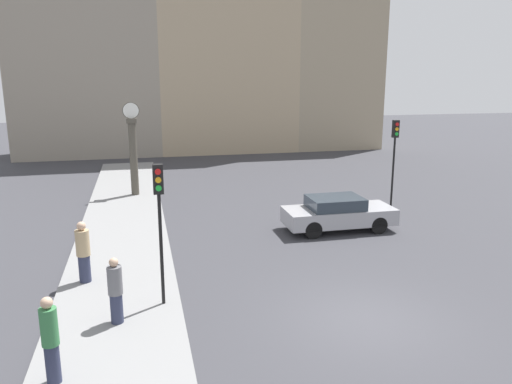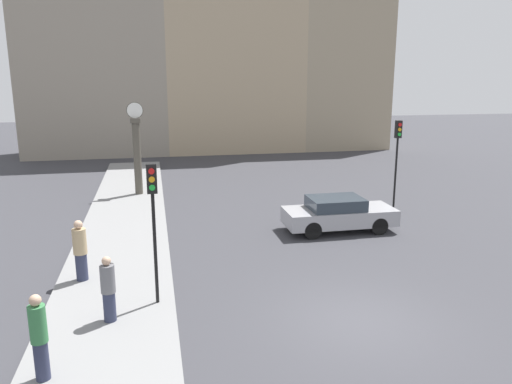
% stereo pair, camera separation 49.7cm
% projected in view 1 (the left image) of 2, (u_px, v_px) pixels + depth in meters
% --- Properties ---
extents(ground_plane, '(120.00, 120.00, 0.00)m').
position_uv_depth(ground_plane, '(366.00, 319.00, 12.65)').
color(ground_plane, '#38383D').
extents(sidewalk_corner, '(3.36, 26.52, 0.11)m').
position_uv_depth(sidewalk_corner, '(124.00, 215.00, 21.93)').
color(sidewalk_corner, gray).
rests_on(sidewalk_corner, ground_plane).
extents(building_row, '(28.58, 5.00, 18.90)m').
position_uv_depth(building_row, '(192.00, 38.00, 38.52)').
color(building_row, gray).
rests_on(building_row, ground_plane).
extents(sedan_car, '(4.35, 1.77, 1.37)m').
position_uv_depth(sedan_car, '(338.00, 213.00, 19.78)').
color(sedan_car, '#9E9EA3').
rests_on(sedan_car, ground_plane).
extents(traffic_light_near, '(0.26, 0.24, 3.76)m').
position_uv_depth(traffic_light_near, '(159.00, 206.00, 12.69)').
color(traffic_light_near, black).
rests_on(traffic_light_near, sidewalk_corner).
extents(traffic_light_far, '(0.26, 0.24, 4.13)m').
position_uv_depth(traffic_light_far, '(395.00, 147.00, 21.97)').
color(traffic_light_far, black).
rests_on(traffic_light_far, ground_plane).
extents(street_clock, '(0.82, 0.50, 4.64)m').
position_uv_depth(street_clock, '(133.00, 152.00, 24.92)').
color(street_clock, '#4C473D').
rests_on(street_clock, sidewalk_corner).
extents(pedestrian_tan_coat, '(0.40, 0.40, 1.84)m').
position_uv_depth(pedestrian_tan_coat, '(83.00, 252.00, 14.50)').
color(pedestrian_tan_coat, '#2D334C').
rests_on(pedestrian_tan_coat, sidewalk_corner).
extents(pedestrian_green_hoodie, '(0.33, 0.33, 1.82)m').
position_uv_depth(pedestrian_green_hoodie, '(50.00, 340.00, 9.68)').
color(pedestrian_green_hoodie, '#2D334C').
rests_on(pedestrian_green_hoodie, sidewalk_corner).
extents(pedestrian_grey_jacket, '(0.36, 0.36, 1.68)m').
position_uv_depth(pedestrian_grey_jacket, '(115.00, 291.00, 12.09)').
color(pedestrian_grey_jacket, '#2D334C').
rests_on(pedestrian_grey_jacket, sidewalk_corner).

